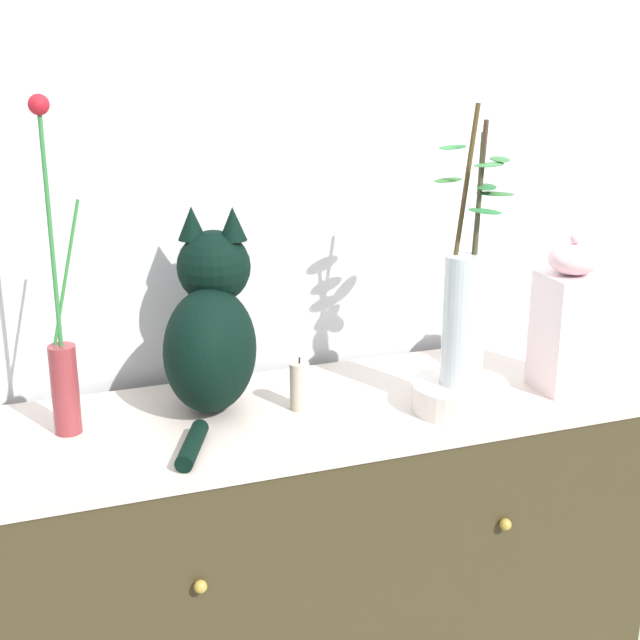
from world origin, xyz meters
The scene contains 8 objects.
wall_back centered at (0.00, 0.29, 1.30)m, with size 4.40×0.08×2.60m, color silver.
sideboard centered at (0.00, 0.00, 0.47)m, with size 1.38×0.46×0.93m.
cat_sitting centered at (-0.20, 0.08, 1.09)m, with size 0.27×0.42×0.39m.
vase_slim_green centered at (-0.48, 0.04, 1.08)m, with size 0.08×0.05×0.62m.
bowl_porcelain centered at (0.25, -0.11, 0.96)m, with size 0.19×0.19×0.06m, color white.
vase_glass_clear centered at (0.26, -0.11, 1.14)m, with size 0.14×0.16×0.54m.
jar_lidded_porcelain centered at (0.51, -0.08, 1.08)m, with size 0.12×0.12×0.33m.
candle_pillar centered at (-0.04, 0.00, 0.98)m, with size 0.04×0.04×0.11m.
Camera 1 is at (-0.58, -1.59, 1.67)m, focal length 51.83 mm.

